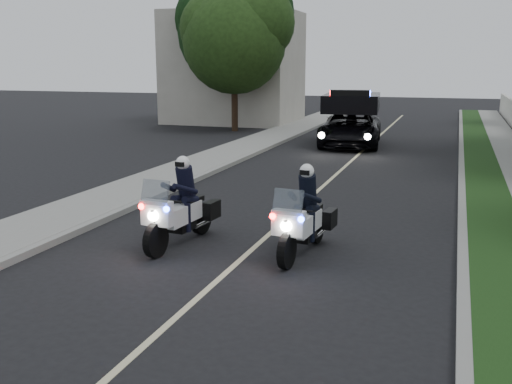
# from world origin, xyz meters

# --- Properties ---
(ground) EXTENTS (120.00, 120.00, 0.00)m
(ground) POSITION_xyz_m (0.00, 0.00, 0.00)
(ground) COLOR black
(ground) RESTS_ON ground
(curb_right) EXTENTS (0.20, 60.00, 0.15)m
(curb_right) POSITION_xyz_m (4.10, 10.00, 0.07)
(curb_right) COLOR gray
(curb_right) RESTS_ON ground
(grass_verge) EXTENTS (1.20, 60.00, 0.16)m
(grass_verge) POSITION_xyz_m (4.80, 10.00, 0.08)
(grass_verge) COLOR #193814
(grass_verge) RESTS_ON ground
(curb_left) EXTENTS (0.20, 60.00, 0.15)m
(curb_left) POSITION_xyz_m (-4.10, 10.00, 0.07)
(curb_left) COLOR gray
(curb_left) RESTS_ON ground
(sidewalk_left) EXTENTS (2.00, 60.00, 0.16)m
(sidewalk_left) POSITION_xyz_m (-5.20, 10.00, 0.08)
(sidewalk_left) COLOR gray
(sidewalk_left) RESTS_ON ground
(building_far) EXTENTS (8.00, 6.00, 7.00)m
(building_far) POSITION_xyz_m (-10.00, 26.00, 3.50)
(building_far) COLOR #A8A396
(building_far) RESTS_ON ground
(lane_marking) EXTENTS (0.12, 50.00, 0.01)m
(lane_marking) POSITION_xyz_m (0.00, 10.00, 0.00)
(lane_marking) COLOR #BFB78C
(lane_marking) RESTS_ON ground
(police_moto_left) EXTENTS (0.97, 2.27, 1.88)m
(police_moto_left) POSITION_xyz_m (-1.55, 0.74, 0.00)
(police_moto_left) COLOR silver
(police_moto_left) RESTS_ON ground
(police_moto_right) EXTENTS (0.93, 2.20, 1.82)m
(police_moto_right) POSITION_xyz_m (1.06, 0.92, 0.00)
(police_moto_right) COLOR silver
(police_moto_right) RESTS_ON ground
(police_suv) EXTENTS (3.24, 6.00, 2.80)m
(police_suv) POSITION_xyz_m (-0.84, 17.25, 0.00)
(police_suv) COLOR black
(police_suv) RESTS_ON ground
(bicycle) EXTENTS (0.63, 1.70, 0.88)m
(bicycle) POSITION_xyz_m (-2.42, 22.20, 0.00)
(bicycle) COLOR black
(bicycle) RESTS_ON ground
(cyclist) EXTENTS (0.70, 0.50, 1.86)m
(cyclist) POSITION_xyz_m (-2.42, 22.20, 0.00)
(cyclist) COLOR black
(cyclist) RESTS_ON ground
(tree_left_near) EXTENTS (6.63, 6.63, 9.60)m
(tree_left_near) POSITION_xyz_m (-8.12, 21.18, 0.00)
(tree_left_near) COLOR #244416
(tree_left_near) RESTS_ON ground
(tree_left_far) EXTENTS (8.60, 8.60, 10.83)m
(tree_left_far) POSITION_xyz_m (-9.34, 23.92, 0.00)
(tree_left_far) COLOR black
(tree_left_far) RESTS_ON ground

